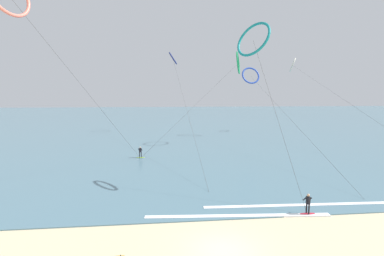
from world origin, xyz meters
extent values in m
plane|color=beige|center=(0.00, 0.00, 0.00)|extent=(400.00, 400.00, 0.00)
cube|color=slate|center=(0.00, 104.14, 0.04)|extent=(400.00, 200.00, 0.08)
ellipsoid|color=#8CC62D|center=(-7.19, 26.13, 0.11)|extent=(1.40, 0.40, 0.06)
cylinder|color=black|center=(-7.06, 26.19, 0.54)|extent=(0.12, 0.12, 0.80)
cylinder|color=black|center=(-7.32, 26.08, 0.54)|extent=(0.12, 0.12, 0.80)
cube|color=black|center=(-7.19, 26.13, 1.25)|extent=(0.37, 0.31, 0.62)
sphere|color=tan|center=(-7.19, 26.13, 1.67)|extent=(0.22, 0.22, 0.22)
cylinder|color=black|center=(-6.99, 26.34, 1.30)|extent=(0.28, 0.50, 0.39)
cylinder|color=black|center=(-7.39, 26.17, 1.30)|extent=(0.28, 0.50, 0.39)
ellipsoid|color=red|center=(7.82, 4.38, 0.11)|extent=(1.40, 0.40, 0.06)
cylinder|color=black|center=(7.84, 4.24, 0.54)|extent=(0.12, 0.12, 0.80)
cylinder|color=black|center=(7.79, 4.52, 0.54)|extent=(0.12, 0.12, 0.80)
cube|color=black|center=(7.82, 4.38, 1.25)|extent=(0.25, 0.35, 0.62)
sphere|color=tan|center=(7.82, 4.38, 1.67)|extent=(0.22, 0.22, 0.22)
cylinder|color=black|center=(7.86, 4.29, 1.30)|extent=(0.51, 0.18, 0.39)
cylinder|color=black|center=(7.78, 4.72, 1.30)|extent=(0.51, 0.18, 0.39)
torus|color=teal|center=(5.49, 12.17, 15.20)|extent=(3.75, 4.33, 3.64)
cylinder|color=#3F3F3F|center=(6.65, 8.27, 7.54)|extent=(2.35, 7.81, 15.08)
torus|color=#199351|center=(10.72, 36.96, 15.69)|extent=(2.14, 4.29, 4.28)
cylinder|color=#3F3F3F|center=(1.77, 31.55, 7.78)|extent=(17.94, 10.86, 15.58)
torus|color=#2647B7|center=(16.60, 47.42, 14.04)|extent=(4.41, 2.45, 4.02)
cylinder|color=#3F3F3F|center=(15.64, 27.04, 6.93)|extent=(1.96, 40.78, 13.88)
torus|color=silver|center=(29.84, 54.14, 17.29)|extent=(2.88, 4.06, 3.62)
cylinder|color=#3F3F3F|center=(28.84, 30.83, 8.58)|extent=(2.04, 46.64, 17.17)
torus|color=navy|center=(-1.00, 56.77, 18.90)|extent=(2.71, 3.92, 3.23)
cylinder|color=#3F3F3F|center=(-0.12, 33.43, 9.38)|extent=(1.80, 46.69, 18.77)
cylinder|color=#3F3F3F|center=(-11.47, 17.39, 8.75)|extent=(8.59, 17.51, 17.51)
cone|color=black|center=(-6.26, -0.04, 0.14)|extent=(0.13, 0.13, 0.12)
cube|color=white|center=(2.17, 4.64, 0.06)|extent=(14.76, 1.51, 0.12)
cube|color=white|center=(8.60, 6.16, 0.06)|extent=(17.88, 1.19, 0.12)
camera|label=1|loc=(-3.63, -15.82, 9.64)|focal=25.91mm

